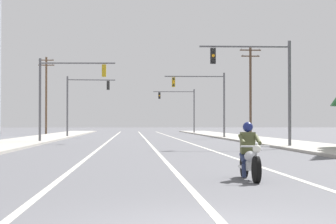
# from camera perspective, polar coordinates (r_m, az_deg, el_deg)

# --- Properties ---
(lane_stripe_center) EXTENTS (0.16, 100.00, 0.01)m
(lane_stripe_center) POSITION_cam_1_polar(r_m,az_deg,el_deg) (53.05, -2.13, -2.62)
(lane_stripe_center) COLOR beige
(lane_stripe_center) RESTS_ON ground
(lane_stripe_left) EXTENTS (0.16, 100.00, 0.01)m
(lane_stripe_left) POSITION_cam_1_polar(r_m,az_deg,el_deg) (53.06, -5.48, -2.61)
(lane_stripe_left) COLOR beige
(lane_stripe_left) RESTS_ON ground
(lane_stripe_right) EXTENTS (0.16, 100.00, 0.01)m
(lane_stripe_right) POSITION_cam_1_polar(r_m,az_deg,el_deg) (53.20, 1.04, -2.61)
(lane_stripe_right) COLOR beige
(lane_stripe_right) RESTS_ON ground
(sidewalk_kerb_right) EXTENTS (4.40, 110.00, 0.14)m
(sidewalk_kerb_right) POSITION_cam_1_polar(r_m,az_deg,el_deg) (49.16, 8.75, -2.65)
(sidewalk_kerb_right) COLOR #ADA89E
(sidewalk_kerb_right) RESTS_ON ground
(sidewalk_kerb_left) EXTENTS (4.40, 110.00, 0.14)m
(sidewalk_kerb_left) POSITION_cam_1_polar(r_m,az_deg,el_deg) (48.71, -13.09, -2.65)
(sidewalk_kerb_left) COLOR #ADA89E
(sidewalk_kerb_left) RESTS_ON ground
(motorcycle_with_rider) EXTENTS (0.70, 2.19, 1.46)m
(motorcycle_with_rider) POSITION_cam_1_polar(r_m,az_deg,el_deg) (15.27, 7.74, -4.22)
(motorcycle_with_rider) COLOR black
(motorcycle_with_rider) RESTS_ON ground
(traffic_signal_near_right) EXTENTS (5.31, 0.37, 6.20)m
(traffic_signal_near_right) POSITION_cam_1_polar(r_m,az_deg,el_deg) (35.06, 9.03, 3.35)
(traffic_signal_near_right) COLOR #56565B
(traffic_signal_near_right) RESTS_ON ground
(traffic_signal_near_left) EXTENTS (5.61, 0.46, 6.20)m
(traffic_signal_near_left) POSITION_cam_1_polar(r_m,az_deg,el_deg) (44.77, -10.00, 2.41)
(traffic_signal_near_left) COLOR #56565B
(traffic_signal_near_left) RESTS_ON ground
(traffic_signal_mid_right) EXTENTS (5.73, 0.37, 6.20)m
(traffic_signal_mid_right) POSITION_cam_1_polar(r_m,az_deg,el_deg) (56.69, 3.68, 1.67)
(traffic_signal_mid_right) COLOR #56565B
(traffic_signal_mid_right) RESTS_ON ground
(traffic_signal_mid_left) EXTENTS (4.92, 0.55, 6.20)m
(traffic_signal_mid_left) POSITION_cam_1_polar(r_m,az_deg,el_deg) (61.57, -8.23, 1.42)
(traffic_signal_mid_left) COLOR #56565B
(traffic_signal_mid_left) RESTS_ON ground
(traffic_signal_far_right) EXTENTS (5.81, 0.37, 6.20)m
(traffic_signal_far_right) POSITION_cam_1_polar(r_m,az_deg,el_deg) (83.81, 1.34, 0.78)
(traffic_signal_far_right) COLOR #56565B
(traffic_signal_far_right) RESTS_ON ground
(utility_pole_right_far) EXTENTS (2.30, 0.26, 9.73)m
(utility_pole_right_far) POSITION_cam_1_polar(r_m,az_deg,el_deg) (65.30, 7.83, 2.27)
(utility_pole_right_far) COLOR #4C3828
(utility_pole_right_far) RESTS_ON ground
(utility_pole_left_far) EXTENTS (2.06, 0.26, 10.02)m
(utility_pole_left_far) POSITION_cam_1_polar(r_m,az_deg,el_deg) (79.31, -11.49, 1.78)
(utility_pole_left_far) COLOR brown
(utility_pole_left_far) RESTS_ON ground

